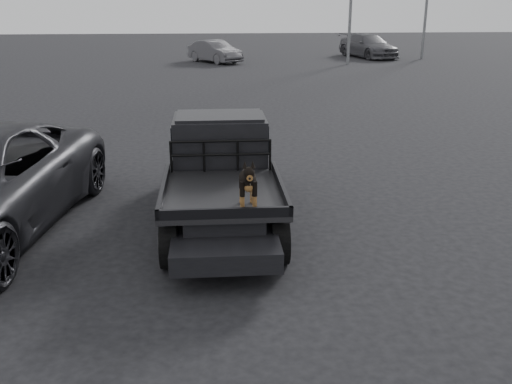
{
  "coord_description": "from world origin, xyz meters",
  "views": [
    {
      "loc": [
        -0.03,
        -8.18,
        3.86
      ],
      "look_at": [
        0.57,
        -0.64,
        1.28
      ],
      "focal_mm": 40.0,
      "sensor_mm": 36.0,
      "label": 1
    }
  ],
  "objects_px": {
    "dog": "(248,183)",
    "distant_car_b": "(368,46)",
    "flatbed_ute": "(222,199)",
    "distant_car_a": "(215,51)"
  },
  "relations": [
    {
      "from": "flatbed_ute",
      "to": "distant_car_b",
      "type": "height_order",
      "value": "distant_car_b"
    },
    {
      "from": "distant_car_b",
      "to": "flatbed_ute",
      "type": "bearing_deg",
      "value": -126.67
    },
    {
      "from": "dog",
      "to": "distant_car_a",
      "type": "distance_m",
      "value": 28.86
    },
    {
      "from": "distant_car_a",
      "to": "distant_car_b",
      "type": "distance_m",
      "value": 10.72
    },
    {
      "from": "flatbed_ute",
      "to": "distant_car_b",
      "type": "bearing_deg",
      "value": 70.2
    },
    {
      "from": "flatbed_ute",
      "to": "dog",
      "type": "relative_size",
      "value": 7.3
    },
    {
      "from": "flatbed_ute",
      "to": "distant_car_a",
      "type": "relative_size",
      "value": 1.31
    },
    {
      "from": "distant_car_b",
      "to": "dog",
      "type": "bearing_deg",
      "value": -125.1
    },
    {
      "from": "flatbed_ute",
      "to": "distant_car_a",
      "type": "bearing_deg",
      "value": 89.61
    },
    {
      "from": "dog",
      "to": "distant_car_b",
      "type": "distance_m",
      "value": 32.89
    }
  ]
}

